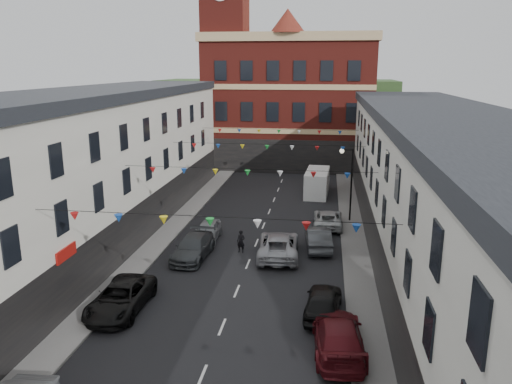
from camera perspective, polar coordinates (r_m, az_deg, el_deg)
The scene contains 19 objects.
ground at distance 28.56m, azimuth -2.22°, elevation -11.27°, with size 160.00×160.00×0.00m, color black.
pavement_left at distance 32.12m, azimuth -13.91°, elevation -8.57°, with size 1.80×64.00×0.15m, color #605E5B.
pavement_right at distance 30.04m, azimuth 11.76°, elevation -10.08°, with size 1.80×64.00×0.15m, color #605E5B.
terrace_left at distance 31.84m, azimuth -23.33°, elevation 0.45°, with size 8.40×56.00×10.70m.
terrace_right at distance 28.29m, azimuth 22.28°, elevation -2.10°, with size 8.40×56.00×9.70m.
civic_building at distance 63.62m, azimuth 3.87°, elevation 10.42°, with size 20.60×13.30×18.50m.
clock_tower at distance 61.64m, azimuth -3.51°, elevation 16.62°, with size 5.60×5.60×30.00m.
distant_hill at distance 88.10m, azimuth 2.39°, elevation 9.42°, with size 40.00×14.00×10.00m, color #2B4A22.
street_lamp at distance 40.29m, azimuth 10.53°, elevation 1.95°, with size 1.10×0.36×6.00m.
car_left_c at distance 27.09m, azimuth -15.20°, elevation -11.57°, with size 2.39×5.19×1.44m, color black.
car_left_d at distance 33.18m, azimuth -7.21°, elevation -6.30°, with size 2.03×4.99×1.45m, color #3F4346.
car_left_e at distance 36.44m, azimuth -5.54°, elevation -4.43°, with size 1.61×4.00×1.36m, color #9C9FA5.
car_right_c at distance 23.08m, azimuth 9.37°, elevation -15.89°, with size 2.17×5.33×1.55m, color #581118.
car_right_d at distance 25.96m, azimuth 7.69°, elevation -12.32°, with size 1.75×4.35×1.48m, color black.
car_right_e at distance 34.81m, azimuth 7.11°, elevation -5.25°, with size 1.59×4.56×1.50m, color #414448.
car_right_f at distance 39.55m, azimuth 8.21°, elevation -3.04°, with size 2.19×4.74×1.32m, color #B4B8BA.
moving_car at distance 33.21m, azimuth 2.59°, elevation -6.06°, with size 2.61×5.66×1.57m, color #B1B2B9.
white_van at distance 49.14m, azimuth 6.99°, elevation 1.07°, with size 2.12×5.50×2.43m, color white.
pedestrian at distance 33.88m, azimuth -1.73°, elevation -5.66°, with size 0.57×0.37×1.55m, color black.
Camera 1 is at (4.68, -25.37, 12.26)m, focal length 35.00 mm.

